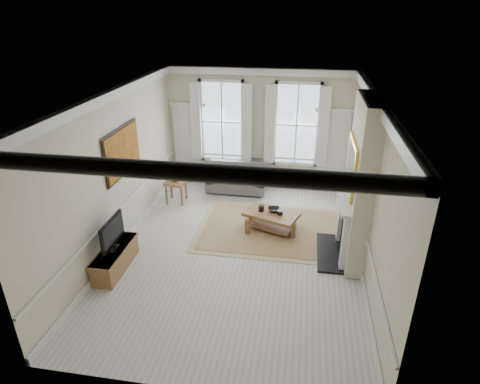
% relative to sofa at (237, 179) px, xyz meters
% --- Properties ---
extents(floor, '(7.20, 7.20, 0.00)m').
position_rel_sofa_xyz_m(floor, '(0.55, -3.11, -0.35)').
color(floor, '#B7B5AD').
rests_on(floor, ground).
extents(ceiling, '(7.20, 7.20, 0.00)m').
position_rel_sofa_xyz_m(ceiling, '(0.55, -3.11, 3.05)').
color(ceiling, white).
rests_on(ceiling, back_wall).
extents(back_wall, '(5.20, 0.00, 5.20)m').
position_rel_sofa_xyz_m(back_wall, '(0.55, 0.49, 1.35)').
color(back_wall, beige).
rests_on(back_wall, floor).
extents(left_wall, '(0.00, 7.20, 7.20)m').
position_rel_sofa_xyz_m(left_wall, '(-2.05, -3.11, 1.35)').
color(left_wall, beige).
rests_on(left_wall, floor).
extents(right_wall, '(0.00, 7.20, 7.20)m').
position_rel_sofa_xyz_m(right_wall, '(3.15, -3.11, 1.35)').
color(right_wall, beige).
rests_on(right_wall, floor).
extents(window_left, '(1.26, 0.20, 2.20)m').
position_rel_sofa_xyz_m(window_left, '(-0.50, 0.44, 1.55)').
color(window_left, '#B2BCC6').
rests_on(window_left, back_wall).
extents(window_right, '(1.26, 0.20, 2.20)m').
position_rel_sofa_xyz_m(window_right, '(1.60, 0.44, 1.55)').
color(window_right, '#B2BCC6').
rests_on(window_right, back_wall).
extents(door_left, '(0.90, 0.08, 2.30)m').
position_rel_sofa_xyz_m(door_left, '(-1.50, 0.45, 0.80)').
color(door_left, silver).
rests_on(door_left, floor).
extents(door_right, '(0.90, 0.08, 2.30)m').
position_rel_sofa_xyz_m(door_right, '(2.60, 0.45, 0.80)').
color(door_right, silver).
rests_on(door_right, floor).
extents(painting, '(0.05, 1.66, 1.06)m').
position_rel_sofa_xyz_m(painting, '(-2.01, -2.81, 1.70)').
color(painting, '#B27A1E').
rests_on(painting, left_wall).
extents(chimney_breast, '(0.35, 1.70, 3.38)m').
position_rel_sofa_xyz_m(chimney_breast, '(2.97, -2.91, 1.35)').
color(chimney_breast, beige).
rests_on(chimney_breast, floor).
extents(hearth, '(0.55, 1.50, 0.05)m').
position_rel_sofa_xyz_m(hearth, '(2.55, -2.91, -0.32)').
color(hearth, black).
rests_on(hearth, floor).
extents(fireplace, '(0.21, 1.45, 1.33)m').
position_rel_sofa_xyz_m(fireplace, '(2.75, -2.91, 0.39)').
color(fireplace, silver).
rests_on(fireplace, floor).
extents(mirror, '(0.06, 1.26, 1.06)m').
position_rel_sofa_xyz_m(mirror, '(2.76, -2.91, 1.70)').
color(mirror, gold).
rests_on(mirror, chimney_breast).
extents(sofa, '(1.67, 0.81, 0.82)m').
position_rel_sofa_xyz_m(sofa, '(0.00, 0.00, 0.00)').
color(sofa, '#5B5B59').
rests_on(sofa, floor).
extents(side_table, '(0.57, 0.57, 0.61)m').
position_rel_sofa_xyz_m(side_table, '(-1.50, -1.01, 0.15)').
color(side_table, brown).
rests_on(side_table, floor).
extents(rug, '(3.50, 2.60, 0.02)m').
position_rel_sofa_xyz_m(rug, '(1.18, -2.11, -0.33)').
color(rug, tan).
rests_on(rug, floor).
extents(coffee_table, '(1.41, 1.10, 0.46)m').
position_rel_sofa_xyz_m(coffee_table, '(1.18, -2.11, 0.04)').
color(coffee_table, brown).
rests_on(coffee_table, rug).
extents(ceramic_pot_a, '(0.14, 0.14, 0.14)m').
position_rel_sofa_xyz_m(ceramic_pot_a, '(0.93, -2.06, 0.18)').
color(ceramic_pot_a, black).
rests_on(ceramic_pot_a, coffee_table).
extents(ceramic_pot_b, '(0.14, 0.14, 0.10)m').
position_rel_sofa_xyz_m(ceramic_pot_b, '(1.38, -2.16, 0.17)').
color(ceramic_pot_b, black).
rests_on(ceramic_pot_b, coffee_table).
extents(bowl, '(0.36, 0.36, 0.07)m').
position_rel_sofa_xyz_m(bowl, '(1.23, -2.01, 0.15)').
color(bowl, black).
rests_on(bowl, coffee_table).
extents(tv_stand, '(0.43, 1.34, 0.48)m').
position_rel_sofa_xyz_m(tv_stand, '(-1.79, -4.18, -0.11)').
color(tv_stand, brown).
rests_on(tv_stand, floor).
extents(tv, '(0.08, 0.90, 0.68)m').
position_rel_sofa_xyz_m(tv, '(-1.77, -4.18, 0.53)').
color(tv, black).
rests_on(tv, tv_stand).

